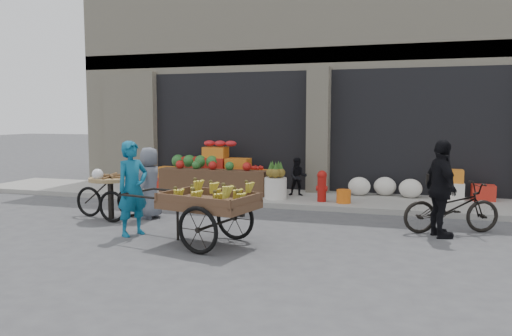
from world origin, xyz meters
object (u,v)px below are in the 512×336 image
(vendor_grey, at_px, (150,183))
(cyclist, at_px, (441,189))
(seated_person, at_px, (298,177))
(pineapple_bin, at_px, (276,188))
(banana_cart, at_px, (206,199))
(fire_hydrant, at_px, (322,185))
(tricycle_cart, at_px, (110,191))
(vendor_woman, at_px, (133,188))
(orange_bucket, at_px, (344,196))
(bicycle, at_px, (451,208))

(vendor_grey, xyz_separation_m, cyclist, (5.51, 0.02, 0.12))
(vendor_grey, bearing_deg, seated_person, 137.42)
(pineapple_bin, distance_m, banana_cart, 3.96)
(fire_hydrant, relative_size, tricycle_cart, 0.49)
(pineapple_bin, xyz_separation_m, cyclist, (3.51, -2.29, 0.46))
(banana_cart, distance_m, vendor_woman, 1.48)
(orange_bucket, xyz_separation_m, bicycle, (2.11, -1.79, 0.18))
(pineapple_bin, distance_m, vendor_grey, 3.08)
(fire_hydrant, xyz_separation_m, tricycle_cart, (-3.82, -2.57, 0.06))
(cyclist, bearing_deg, pineapple_bin, 35.46)
(vendor_grey, bearing_deg, tricycle_cart, -69.75)
(tricycle_cart, bearing_deg, cyclist, 8.23)
(fire_hydrant, height_order, banana_cart, banana_cart)
(tricycle_cart, bearing_deg, banana_cart, -21.33)
(fire_hydrant, distance_m, seated_person, 0.96)
(banana_cart, bearing_deg, bicycle, 41.15)
(pineapple_bin, height_order, cyclist, cyclist)
(banana_cart, height_order, bicycle, banana_cart)
(pineapple_bin, relative_size, banana_cart, 0.20)
(orange_bucket, relative_size, seated_person, 0.34)
(seated_person, height_order, vendor_grey, vendor_grey)
(pineapple_bin, xyz_separation_m, seated_person, (0.40, 0.60, 0.21))
(banana_cart, bearing_deg, vendor_grey, 152.61)
(pineapple_bin, height_order, vendor_grey, vendor_grey)
(fire_hydrant, distance_m, vendor_woman, 4.53)
(seated_person, bearing_deg, vendor_grey, -139.52)
(pineapple_bin, bearing_deg, cyclist, -33.17)
(pineapple_bin, bearing_deg, tricycle_cart, -136.04)
(vendor_woman, bearing_deg, seated_person, -0.25)
(fire_hydrant, height_order, cyclist, cyclist)
(seated_person, height_order, banana_cart, seated_person)
(vendor_grey, bearing_deg, banana_cart, 46.65)
(orange_bucket, height_order, vendor_woman, vendor_woman)
(fire_hydrant, relative_size, banana_cart, 0.27)
(pineapple_bin, height_order, vendor_woman, vendor_woman)
(orange_bucket, height_order, banana_cart, banana_cart)
(cyclist, bearing_deg, tricycle_cart, 71.66)
(pineapple_bin, xyz_separation_m, banana_cart, (-0.09, -3.94, 0.38))
(vendor_woman, distance_m, tricycle_cart, 1.62)
(orange_bucket, xyz_separation_m, vendor_woman, (-3.15, -3.61, 0.55))
(tricycle_cart, relative_size, vendor_grey, 1.01)
(tricycle_cart, bearing_deg, seated_person, 51.12)
(seated_person, bearing_deg, bicycle, -47.00)
(fire_hydrant, distance_m, bicycle, 3.20)
(pineapple_bin, distance_m, tricycle_cart, 3.79)
(bicycle, distance_m, cyclist, 0.59)
(vendor_woman, relative_size, cyclist, 0.98)
(banana_cart, bearing_deg, seated_person, 96.71)
(vendor_woman, xyz_separation_m, tricycle_cart, (-1.17, 1.09, -0.25))
(orange_bucket, distance_m, vendor_woman, 4.83)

